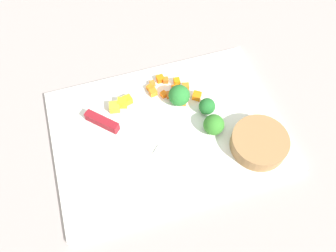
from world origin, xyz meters
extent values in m
plane|color=gray|center=(0.00, 0.00, 0.00)|extent=(4.00, 4.00, 0.00)
cube|color=white|center=(0.00, 0.00, 0.01)|extent=(0.45, 0.32, 0.01)
cylinder|color=#986E43|center=(-0.15, 0.09, 0.03)|extent=(0.11, 0.11, 0.03)
cube|color=silver|center=(-0.02, 0.10, 0.01)|extent=(0.13, 0.13, 0.00)
cube|color=maroon|center=(0.12, -0.05, 0.02)|extent=(0.06, 0.06, 0.02)
cube|color=orange|center=(-0.06, -0.08, 0.02)|extent=(0.02, 0.02, 0.01)
cube|color=orange|center=(-0.01, -0.08, 0.02)|extent=(0.02, 0.02, 0.01)
cube|color=orange|center=(-0.03, -0.11, 0.02)|extent=(0.01, 0.01, 0.01)
cube|color=orange|center=(0.01, -0.09, 0.02)|extent=(0.02, 0.02, 0.01)
cube|color=orange|center=(-0.08, -0.05, 0.02)|extent=(0.02, 0.02, 0.01)
cube|color=orange|center=(-0.02, -0.12, 0.02)|extent=(0.02, 0.02, 0.01)
cube|color=orange|center=(-0.04, -0.09, 0.02)|extent=(0.01, 0.01, 0.01)
cube|color=orange|center=(-0.05, -0.05, 0.02)|extent=(0.02, 0.02, 0.01)
cube|color=orange|center=(-0.05, -0.10, 0.02)|extent=(0.01, 0.01, 0.01)
cube|color=orange|center=(0.01, -0.10, 0.02)|extent=(0.02, 0.02, 0.01)
cube|color=orange|center=(0.00, -0.11, 0.02)|extent=(0.01, 0.01, 0.01)
cube|color=orange|center=(-0.03, -0.07, 0.02)|extent=(0.02, 0.01, 0.01)
cube|color=yellow|center=(0.06, -0.09, 0.02)|extent=(0.02, 0.02, 0.02)
cube|color=yellow|center=(0.09, -0.07, 0.02)|extent=(0.02, 0.02, 0.02)
cube|color=yellow|center=(0.07, -0.08, 0.02)|extent=(0.02, 0.02, 0.02)
cylinder|color=#81BE60|center=(-0.08, 0.03, 0.02)|extent=(0.01, 0.01, 0.01)
sphere|color=#327827|center=(-0.08, 0.03, 0.03)|extent=(0.04, 0.04, 0.04)
cylinder|color=#7FBE56|center=(-0.09, -0.02, 0.02)|extent=(0.01, 0.01, 0.01)
sphere|color=#216729|center=(-0.09, -0.02, 0.03)|extent=(0.03, 0.03, 0.03)
cylinder|color=#87BA62|center=(-0.04, -0.05, 0.02)|extent=(0.02, 0.02, 0.01)
sphere|color=#27732D|center=(-0.04, -0.05, 0.03)|extent=(0.04, 0.04, 0.04)
camera|label=1|loc=(0.10, 0.31, 0.58)|focal=35.34mm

